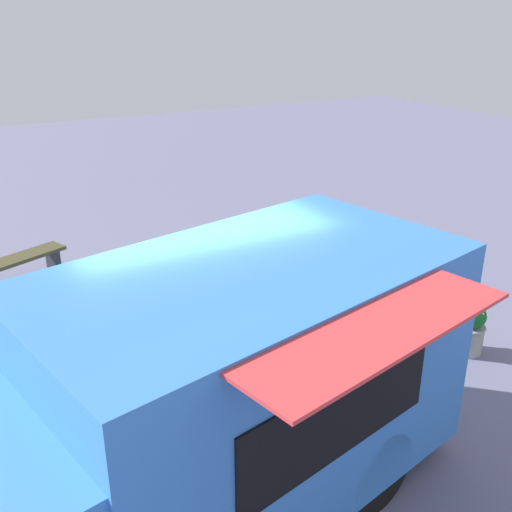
{
  "coord_description": "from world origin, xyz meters",
  "views": [
    {
      "loc": [
        -5.62,
        2.11,
        4.23
      ],
      "look_at": [
        1.0,
        -1.55,
        1.1
      ],
      "focal_mm": 41.55,
      "sensor_mm": 36.0,
      "label": 1
    }
  ],
  "objects_px": {
    "plaza_bench": "(18,264)",
    "trash_bin": "(306,293)",
    "planter_flowering_far": "(469,328)",
    "person_customer": "(327,260)",
    "planter_flowering_near": "(210,269)",
    "food_truck": "(191,419)"
  },
  "relations": [
    {
      "from": "person_customer",
      "to": "food_truck",
      "type": "bearing_deg",
      "value": 132.7
    },
    {
      "from": "trash_bin",
      "to": "plaza_bench",
      "type": "bearing_deg",
      "value": 44.95
    },
    {
      "from": "trash_bin",
      "to": "food_truck",
      "type": "bearing_deg",
      "value": 131.9
    },
    {
      "from": "plaza_bench",
      "to": "trash_bin",
      "type": "distance_m",
      "value": 4.84
    },
    {
      "from": "food_truck",
      "to": "person_customer",
      "type": "distance_m",
      "value": 5.57
    },
    {
      "from": "plaza_bench",
      "to": "trash_bin",
      "type": "height_order",
      "value": "trash_bin"
    },
    {
      "from": "food_truck",
      "to": "trash_bin",
      "type": "distance_m",
      "value": 3.86
    },
    {
      "from": "person_customer",
      "to": "planter_flowering_far",
      "type": "height_order",
      "value": "person_customer"
    },
    {
      "from": "person_customer",
      "to": "trash_bin",
      "type": "height_order",
      "value": "trash_bin"
    },
    {
      "from": "person_customer",
      "to": "planter_flowering_far",
      "type": "relative_size",
      "value": 1.2
    },
    {
      "from": "planter_flowering_far",
      "to": "trash_bin",
      "type": "bearing_deg",
      "value": 41.4
    },
    {
      "from": "food_truck",
      "to": "person_customer",
      "type": "bearing_deg",
      "value": -47.3
    },
    {
      "from": "planter_flowering_near",
      "to": "person_customer",
      "type": "bearing_deg",
      "value": -106.4
    },
    {
      "from": "planter_flowering_near",
      "to": "trash_bin",
      "type": "bearing_deg",
      "value": -158.15
    },
    {
      "from": "plaza_bench",
      "to": "planter_flowering_far",
      "type": "bearing_deg",
      "value": -136.18
    },
    {
      "from": "person_customer",
      "to": "plaza_bench",
      "type": "bearing_deg",
      "value": 64.35
    },
    {
      "from": "planter_flowering_near",
      "to": "trash_bin",
      "type": "relative_size",
      "value": 0.71
    },
    {
      "from": "planter_flowering_far",
      "to": "food_truck",
      "type": "bearing_deg",
      "value": 101.35
    },
    {
      "from": "planter_flowering_far",
      "to": "plaza_bench",
      "type": "relative_size",
      "value": 0.43
    },
    {
      "from": "planter_flowering_far",
      "to": "person_customer",
      "type": "bearing_deg",
      "value": 5.2
    },
    {
      "from": "planter_flowering_far",
      "to": "trash_bin",
      "type": "distance_m",
      "value": 2.24
    },
    {
      "from": "planter_flowering_near",
      "to": "trash_bin",
      "type": "xyz_separation_m",
      "value": [
        -1.76,
        -0.71,
        0.15
      ]
    }
  ]
}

